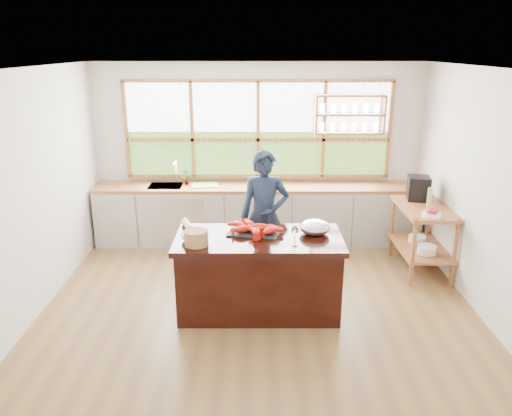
{
  "coord_description": "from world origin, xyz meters",
  "views": [
    {
      "loc": [
        -0.03,
        -5.34,
        2.91
      ],
      "look_at": [
        -0.03,
        0.15,
        1.13
      ],
      "focal_mm": 35.0,
      "sensor_mm": 36.0,
      "label": 1
    }
  ],
  "objects_px": {
    "espresso_machine": "(418,188)",
    "wicker_basket": "(196,238)",
    "island": "(259,274)",
    "cook": "(265,216)"
  },
  "relations": [
    {
      "from": "espresso_machine",
      "to": "wicker_basket",
      "type": "relative_size",
      "value": 1.28
    },
    {
      "from": "island",
      "to": "wicker_basket",
      "type": "xyz_separation_m",
      "value": [
        -0.66,
        -0.23,
        0.53
      ]
    },
    {
      "from": "island",
      "to": "wicker_basket",
      "type": "height_order",
      "value": "wicker_basket"
    },
    {
      "from": "island",
      "to": "cook",
      "type": "height_order",
      "value": "cook"
    },
    {
      "from": "island",
      "to": "cook",
      "type": "distance_m",
      "value": 0.94
    },
    {
      "from": "cook",
      "to": "espresso_machine",
      "type": "relative_size",
      "value": 5.23
    },
    {
      "from": "espresso_machine",
      "to": "wicker_basket",
      "type": "height_order",
      "value": "espresso_machine"
    },
    {
      "from": "cook",
      "to": "espresso_machine",
      "type": "bearing_deg",
      "value": 16.99
    },
    {
      "from": "cook",
      "to": "island",
      "type": "bearing_deg",
      "value": -93.34
    },
    {
      "from": "cook",
      "to": "wicker_basket",
      "type": "height_order",
      "value": "cook"
    }
  ]
}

